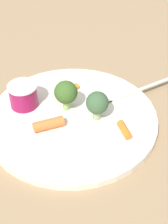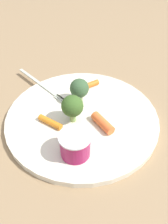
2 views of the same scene
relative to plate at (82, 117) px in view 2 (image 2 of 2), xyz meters
The scene contains 9 objects.
ground_plane 0.01m from the plate, ahead, with size 2.40×2.40×0.00m, color #937653.
plate is the anchor object (origin of this frame).
sauce_cup 0.09m from the plate, 132.96° to the left, with size 0.05×0.05×0.04m.
broccoli_floret_0 0.05m from the plate, 100.42° to the left, with size 0.04×0.04×0.05m.
broccoli_floret_1 0.06m from the plate, 33.24° to the right, with size 0.04×0.04×0.05m.
carrot_stick_0 0.05m from the plate, 168.59° to the right, with size 0.02×0.02×0.05m, color orange.
carrot_stick_1 0.09m from the plate, 52.25° to the right, with size 0.01×0.01×0.04m, color orange.
carrot_stick_2 0.06m from the plate, 72.49° to the left, with size 0.01×0.01×0.05m, color orange.
fork 0.13m from the plate, ahead, with size 0.16×0.02×0.00m.
Camera 2 is at (-0.24, 0.20, 0.31)m, focal length 36.48 mm.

